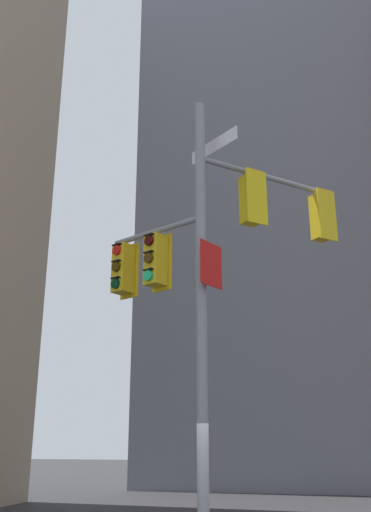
% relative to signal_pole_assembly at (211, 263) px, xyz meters
% --- Properties ---
extents(building_mid_block, '(14.36, 14.36, 47.70)m').
position_rel_signal_pole_assembly_xyz_m(building_mid_block, '(-0.16, 23.97, 18.39)').
color(building_mid_block, slate).
rests_on(building_mid_block, ground).
extents(signal_pole_assembly, '(4.53, 2.71, 8.54)m').
position_rel_signal_pole_assembly_xyz_m(signal_pole_assembly, '(0.00, 0.00, 0.00)').
color(signal_pole_assembly, gray).
rests_on(signal_pole_assembly, ground).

